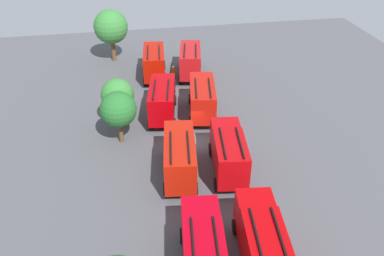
# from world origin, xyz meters

# --- Properties ---
(ground_plane) EXTENTS (66.34, 66.34, 0.00)m
(ground_plane) POSITION_xyz_m (0.00, 0.00, 0.00)
(ground_plane) COLOR #4C4C51
(fire_truck_0) EXTENTS (7.44, 3.44, 3.88)m
(fire_truck_0) POSITION_xyz_m (-14.89, -1.87, 2.15)
(fire_truck_0) COLOR #B80407
(fire_truck_0) RESTS_ON ground
(fire_truck_1) EXTENTS (7.45, 3.47, 3.88)m
(fire_truck_1) POSITION_xyz_m (-5.28, -2.18, 2.15)
(fire_truck_1) COLOR #B4070B
(fire_truck_1) RESTS_ON ground
(fire_truck_2) EXTENTS (7.49, 3.64, 3.88)m
(fire_truck_2) POSITION_xyz_m (4.47, -1.87, 2.15)
(fire_truck_2) COLOR #B6140B
(fire_truck_2) RESTS_ON ground
(fire_truck_3) EXTENTS (7.52, 3.79, 3.88)m
(fire_truck_3) POSITION_xyz_m (14.37, -2.34, 2.15)
(fire_truck_3) COLOR red
(fire_truck_3) RESTS_ON ground
(fire_truck_4) EXTENTS (7.43, 3.43, 3.88)m
(fire_truck_4) POSITION_xyz_m (-15.03, 1.96, 2.15)
(fire_truck_4) COLOR #B70211
(fire_truck_4) RESTS_ON ground
(fire_truck_5) EXTENTS (7.45, 3.47, 3.88)m
(fire_truck_5) POSITION_xyz_m (-5.14, 1.95, 2.15)
(fire_truck_5) COLOR #B31608
(fire_truck_5) RESTS_ON ground
(fire_truck_6) EXTENTS (7.49, 3.66, 3.88)m
(fire_truck_6) POSITION_xyz_m (4.85, 2.26, 2.15)
(fire_truck_6) COLOR #B40207
(fire_truck_6) RESTS_ON ground
(fire_truck_7) EXTENTS (7.40, 3.30, 3.88)m
(fire_truck_7) POSITION_xyz_m (14.64, 2.15, 2.15)
(fire_truck_7) COLOR #B31005
(fire_truck_7) RESTS_ON ground
(firefighter_0) EXTENTS (0.48, 0.37, 1.74)m
(firefighter_0) POSITION_xyz_m (13.59, -0.11, 0.98)
(firefighter_0) COLOR black
(firefighter_0) RESTS_ON ground
(firefighter_1) EXTENTS (0.48, 0.44, 1.83)m
(firefighter_1) POSITION_xyz_m (10.18, 0.32, 1.04)
(firefighter_1) COLOR black
(firefighter_1) RESTS_ON ground
(tree_1) EXTENTS (3.39, 3.39, 5.25)m
(tree_1) POSITION_xyz_m (0.98, 6.69, 3.53)
(tree_1) COLOR brown
(tree_1) RESTS_ON ground
(tree_2) EXTENTS (3.26, 3.26, 5.05)m
(tree_2) POSITION_xyz_m (4.13, 6.70, 3.40)
(tree_2) COLOR brown
(tree_2) RESTS_ON ground
(tree_3) EXTENTS (4.47, 4.47, 6.93)m
(tree_3) POSITION_xyz_m (21.07, 7.11, 4.66)
(tree_3) COLOR brown
(tree_3) RESTS_ON ground
(traffic_cone_0) EXTENTS (0.47, 0.47, 0.66)m
(traffic_cone_0) POSITION_xyz_m (-10.66, -4.12, 0.33)
(traffic_cone_0) COLOR #F2600C
(traffic_cone_0) RESTS_ON ground
(traffic_cone_1) EXTENTS (0.41, 0.41, 0.59)m
(traffic_cone_1) POSITION_xyz_m (11.01, 0.17, 0.29)
(traffic_cone_1) COLOR #F2600C
(traffic_cone_1) RESTS_ON ground
(traffic_cone_2) EXTENTS (0.43, 0.43, 0.61)m
(traffic_cone_2) POSITION_xyz_m (12.18, 0.31, 0.31)
(traffic_cone_2) COLOR #F2600C
(traffic_cone_2) RESTS_ON ground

